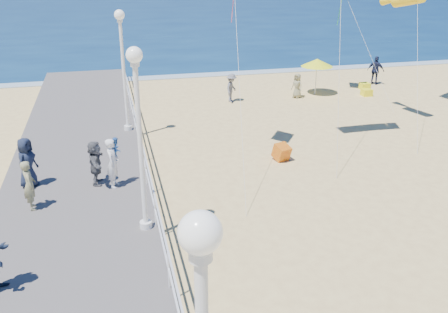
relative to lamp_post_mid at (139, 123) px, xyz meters
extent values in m
plane|color=#E8C879|center=(5.35, 0.00, -3.66)|extent=(160.00, 160.00, 0.00)
cube|color=#0D2C4F|center=(5.35, 65.00, -3.65)|extent=(160.00, 90.00, 0.05)
cube|color=silver|center=(5.35, 20.50, -3.63)|extent=(160.00, 1.20, 0.04)
cube|color=#65605C|center=(-2.15, 0.00, -3.46)|extent=(5.00, 44.00, 0.40)
cube|color=white|center=(0.30, 0.00, -2.21)|extent=(0.05, 42.00, 0.06)
cube|color=white|center=(0.30, 0.00, -2.71)|extent=(0.05, 42.00, 0.04)
sphere|color=white|center=(0.00, -9.00, 1.84)|extent=(0.44, 0.44, 0.44)
cylinder|color=white|center=(0.00, 0.00, -3.16)|extent=(0.36, 0.36, 0.20)
cylinder|color=white|center=(0.00, 0.00, -0.81)|extent=(0.14, 0.14, 4.70)
sphere|color=white|center=(0.00, 0.00, 1.84)|extent=(0.44, 0.44, 0.44)
cylinder|color=white|center=(0.00, 9.00, -3.16)|extent=(0.36, 0.36, 0.20)
cylinder|color=white|center=(0.00, 9.00, -0.81)|extent=(0.14, 0.14, 4.70)
sphere|color=white|center=(0.00, 9.00, 1.84)|extent=(0.44, 0.44, 0.44)
imported|color=white|center=(-0.80, 3.09, -2.39)|extent=(0.58, 0.73, 1.74)
imported|color=#3167B9|center=(-0.65, 3.24, -1.97)|extent=(0.44, 0.51, 0.89)
imported|color=#171E33|center=(-3.66, 3.77, -2.38)|extent=(0.89, 1.03, 1.77)
imported|color=#515255|center=(-1.39, 3.45, -2.47)|extent=(0.52, 1.49, 1.59)
imported|color=gray|center=(-3.39, 2.04, -2.45)|extent=(0.51, 0.66, 1.63)
imported|color=slate|center=(6.07, 13.71, -2.85)|extent=(1.08, 1.20, 1.61)
imported|color=#1A1F39|center=(16.06, 15.49, -2.75)|extent=(1.07, 1.06, 1.82)
imported|color=#807D59|center=(10.01, 13.65, -2.94)|extent=(0.75, 0.84, 1.44)
cube|color=red|center=(5.95, 4.83, -3.36)|extent=(0.75, 0.85, 0.74)
cylinder|color=white|center=(11.36, 14.09, -2.76)|extent=(0.05, 0.05, 1.80)
cone|color=yellow|center=(11.36, 14.09, -1.75)|extent=(1.90, 1.90, 0.45)
cube|color=#FFFC1A|center=(14.84, 14.49, -3.46)|extent=(0.55, 0.55, 0.40)
cube|color=yellow|center=(14.22, 13.09, -3.46)|extent=(0.55, 0.55, 0.40)
camera|label=1|loc=(-0.72, -13.02, 4.30)|focal=40.00mm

